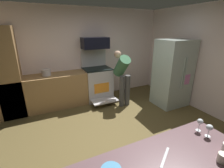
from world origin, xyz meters
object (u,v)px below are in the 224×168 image
wine_glass_mid (209,128)px  oven_range (98,83)px  wine_glass_near (200,122)px  microwave (95,43)px  stock_pot (46,72)px  person_cook (122,74)px  mug_coffee (223,158)px  refrigerator (172,73)px

wine_glass_mid → oven_range: bearing=91.1°
wine_glass_near → microwave: bearing=91.1°
oven_range → microwave: size_ratio=2.01×
wine_glass_mid → stock_pot: stock_pot is taller
person_cook → mug_coffee: 3.10m
refrigerator → stock_pot: refrigerator is taller
microwave → refrigerator: size_ratio=0.42×
oven_range → wine_glass_mid: 3.38m
oven_range → stock_pot: (-1.37, 0.01, 0.48)m
refrigerator → person_cook: 1.35m
microwave → mug_coffee: size_ratio=8.53×
wine_glass_mid → mug_coffee: bearing=-127.1°
stock_pot → mug_coffee: bearing=-71.6°
wine_glass_mid → mug_coffee: 0.37m
mug_coffee → stock_pot: (-1.21, 3.64, 0.04)m
refrigerator → mug_coffee: refrigerator is taller
wine_glass_near → mug_coffee: wine_glass_near is taller
refrigerator → mug_coffee: bearing=-127.5°
oven_range → wine_glass_mid: bearing=-88.9°
person_cook → stock_pot: size_ratio=6.38×
refrigerator → person_cook: size_ratio=1.22×
microwave → wine_glass_mid: 3.49m
wine_glass_near → stock_pot: 3.54m
refrigerator → stock_pot: 3.31m
wine_glass_near → person_cook: bearing=80.6°
mug_coffee → refrigerator: bearing=52.5°
wine_glass_near → mug_coffee: 0.47m
refrigerator → wine_glass_mid: size_ratio=11.69×
wine_glass_near → wine_glass_mid: (-0.00, -0.12, -0.01)m
microwave → wine_glass_near: 3.38m
refrigerator → wine_glass_near: refrigerator is taller
refrigerator → person_cook: refrigerator is taller
oven_range → stock_pot: oven_range is taller
oven_range → wine_glass_near: (0.06, -3.22, 0.51)m
microwave → wine_glass_mid: bearing=-88.9°
person_cook → oven_range: bearing=129.7°
wine_glass_near → wine_glass_mid: wine_glass_near is taller
person_cook → wine_glass_near: 2.66m
person_cook → wine_glass_mid: person_cook is taller
wine_glass_mid → stock_pot: size_ratio=0.67×
microwave → oven_range: bearing=-90.0°
wine_glass_mid → stock_pot: (-1.43, 3.35, -0.03)m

